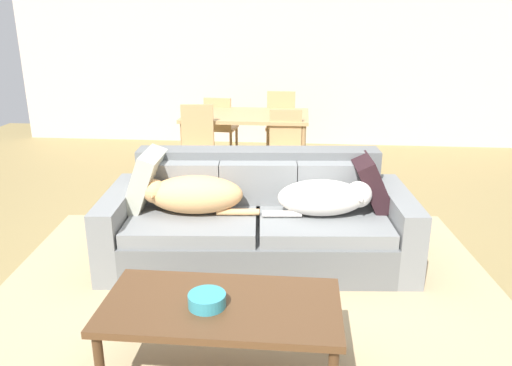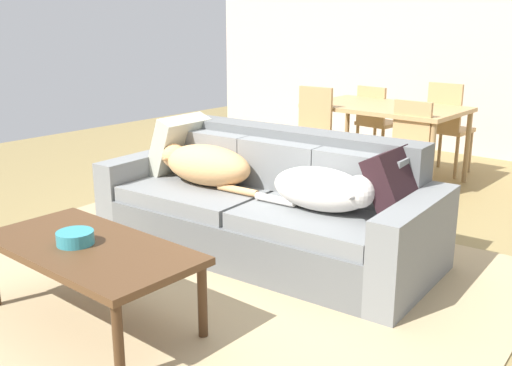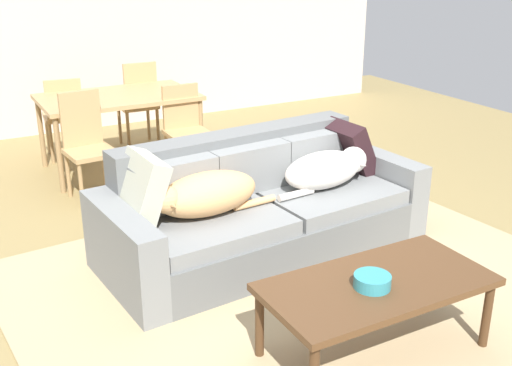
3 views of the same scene
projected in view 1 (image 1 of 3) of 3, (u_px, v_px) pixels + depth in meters
The scene contains 15 objects.
ground_plane at pixel (253, 259), 4.07m from camera, with size 10.00×10.00×0.00m, color olive.
back_partition at pixel (279, 53), 7.42m from camera, with size 8.00×0.12×2.70m, color beige.
area_rug at pixel (249, 308), 3.37m from camera, with size 3.63×3.27×0.01m, color tan.
couch at pixel (258, 221), 4.01m from camera, with size 2.44×1.18×0.83m.
dog_on_left_cushion at pixel (193, 194), 3.84m from camera, with size 0.89×0.42×0.29m.
dog_on_right_cushion at pixel (325, 197), 3.79m from camera, with size 0.82×0.38×0.27m.
throw_pillow_by_left_arm at pixel (145, 180), 3.96m from camera, with size 0.14×0.47×0.47m, color #ACAD98.
throw_pillow_by_right_arm at pixel (371, 183), 3.95m from camera, with size 0.14×0.42×0.42m, color black.
coffee_table at pixel (221, 310), 2.63m from camera, with size 1.25×0.63×0.45m.
bowl_on_coffee_table at pixel (207, 300), 2.58m from camera, with size 0.20×0.20×0.07m, color teal.
dining_table at pixel (246, 119), 6.06m from camera, with size 1.49×0.93×0.75m.
dining_chair_near_left at pixel (197, 145), 5.57m from camera, with size 0.44×0.44×0.95m.
dining_chair_near_right at pixel (285, 146), 5.58m from camera, with size 0.40×0.40×0.89m.
dining_chair_far_left at pixel (220, 125), 6.69m from camera, with size 0.44×0.44×0.87m.
dining_chair_far_right at pixel (281, 123), 6.62m from camera, with size 0.41×0.41×0.96m.
Camera 1 is at (0.36, -3.65, 1.87)m, focal length 35.12 mm.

